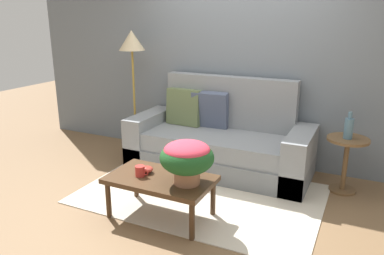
# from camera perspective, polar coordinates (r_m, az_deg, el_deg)

# --- Properties ---
(ground_plane) EXTENTS (14.00, 14.00, 0.00)m
(ground_plane) POSITION_cam_1_polar(r_m,az_deg,el_deg) (4.16, 1.43, -10.00)
(ground_plane) COLOR brown
(wall_back) EXTENTS (6.40, 0.12, 2.69)m
(wall_back) POSITION_cam_1_polar(r_m,az_deg,el_deg) (4.90, 7.63, 10.41)
(wall_back) COLOR slate
(wall_back) RESTS_ON ground
(area_rug) EXTENTS (2.52, 1.65, 0.01)m
(area_rug) POSITION_cam_1_polar(r_m,az_deg,el_deg) (4.14, 1.33, -10.03)
(area_rug) COLOR beige
(area_rug) RESTS_ON ground
(couch) EXTENTS (2.23, 0.90, 1.13)m
(couch) POSITION_cam_1_polar(r_m,az_deg,el_deg) (4.71, 4.10, -2.30)
(couch) COLOR slate
(couch) RESTS_ON ground
(coffee_table) EXTENTS (1.00, 0.58, 0.41)m
(coffee_table) POSITION_cam_1_polar(r_m,az_deg,el_deg) (3.59, -4.80, -8.22)
(coffee_table) COLOR #442D1B
(coffee_table) RESTS_ON ground
(side_table) EXTENTS (0.44, 0.44, 0.61)m
(side_table) POSITION_cam_1_polar(r_m,az_deg,el_deg) (4.38, 22.36, -3.87)
(side_table) COLOR brown
(side_table) RESTS_ON ground
(floor_lamp) EXTENTS (0.35, 0.35, 1.68)m
(floor_lamp) POSITION_cam_1_polar(r_m,az_deg,el_deg) (5.16, -9.06, 11.10)
(floor_lamp) COLOR olive
(floor_lamp) RESTS_ON ground
(potted_plant) EXTENTS (0.49, 0.49, 0.40)m
(potted_plant) POSITION_cam_1_polar(r_m,az_deg,el_deg) (3.34, -0.77, -4.53)
(potted_plant) COLOR #A36B4C
(potted_plant) RESTS_ON coffee_table
(coffee_mug) EXTENTS (0.14, 0.09, 0.10)m
(coffee_mug) POSITION_cam_1_polar(r_m,az_deg,el_deg) (3.60, -7.84, -6.57)
(coffee_mug) COLOR red
(coffee_mug) RESTS_ON coffee_table
(snack_bowl) EXTENTS (0.13, 0.13, 0.07)m
(snack_bowl) POSITION_cam_1_polar(r_m,az_deg,el_deg) (3.67, -6.91, -6.31)
(snack_bowl) COLOR #B2382D
(snack_bowl) RESTS_ON coffee_table
(table_vase) EXTENTS (0.09, 0.09, 0.29)m
(table_vase) POSITION_cam_1_polar(r_m,az_deg,el_deg) (4.27, 22.69, -0.04)
(table_vase) COLOR slate
(table_vase) RESTS_ON side_table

